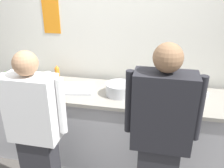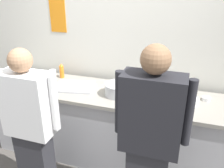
% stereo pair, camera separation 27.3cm
% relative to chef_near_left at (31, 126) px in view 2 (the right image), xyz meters
% --- Properties ---
extents(wall_back, '(4.64, 0.11, 2.60)m').
position_rel_chef_near_left_xyz_m(wall_back, '(0.51, 1.27, 0.45)').
color(wall_back, silver).
rests_on(wall_back, ground).
extents(prep_counter, '(2.96, 0.71, 0.94)m').
position_rel_chef_near_left_xyz_m(prep_counter, '(0.51, 0.78, -0.38)').
color(prep_counter, '#B2B2B7').
rests_on(prep_counter, ground).
extents(chef_near_left, '(0.59, 0.24, 1.61)m').
position_rel_chef_near_left_xyz_m(chef_near_left, '(0.00, 0.00, 0.00)').
color(chef_near_left, '#2D2D33').
rests_on(chef_near_left, ground).
extents(chef_center, '(0.63, 0.24, 1.72)m').
position_rel_chef_near_left_xyz_m(chef_center, '(1.12, 0.06, 0.06)').
color(chef_center, '#2D2D33').
rests_on(chef_center, ground).
extents(plate_stack_front, '(0.25, 0.25, 0.06)m').
position_rel_chef_near_left_xyz_m(plate_stack_front, '(1.39, 0.78, 0.11)').
color(plate_stack_front, white).
rests_on(plate_stack_front, prep_counter).
extents(mixing_bowl_steel, '(0.31, 0.31, 0.13)m').
position_rel_chef_near_left_xyz_m(mixing_bowl_steel, '(0.64, 0.74, 0.15)').
color(mixing_bowl_steel, '#B7BABF').
rests_on(mixing_bowl_steel, prep_counter).
extents(sheet_tray, '(0.53, 0.44, 0.02)m').
position_rel_chef_near_left_xyz_m(sheet_tray, '(0.08, 0.77, 0.10)').
color(sheet_tray, '#B7BABF').
rests_on(sheet_tray, prep_counter).
extents(squeeze_bottle_primary, '(0.06, 0.06, 0.20)m').
position_rel_chef_near_left_xyz_m(squeeze_bottle_primary, '(-0.22, 1.01, 0.18)').
color(squeeze_bottle_primary, orange).
rests_on(squeeze_bottle_primary, prep_counter).
extents(squeeze_bottle_secondary, '(0.05, 0.05, 0.21)m').
position_rel_chef_near_left_xyz_m(squeeze_bottle_secondary, '(-0.71, 0.65, 0.19)').
color(squeeze_bottle_secondary, '#56A333').
rests_on(squeeze_bottle_secondary, prep_counter).
extents(ramekin_red_sauce, '(0.08, 0.08, 0.05)m').
position_rel_chef_near_left_xyz_m(ramekin_red_sauce, '(-0.48, 0.73, 0.11)').
color(ramekin_red_sauce, white).
rests_on(ramekin_red_sauce, prep_counter).
extents(ramekin_orange_sauce, '(0.09, 0.09, 0.05)m').
position_rel_chef_near_left_xyz_m(ramekin_orange_sauce, '(-0.27, 0.71, 0.11)').
color(ramekin_orange_sauce, white).
rests_on(ramekin_orange_sauce, prep_counter).
extents(ramekin_green_sauce, '(0.09, 0.09, 0.04)m').
position_rel_chef_near_left_xyz_m(ramekin_green_sauce, '(1.59, 0.91, 0.11)').
color(ramekin_green_sauce, white).
rests_on(ramekin_green_sauce, prep_counter).
extents(deli_cup, '(0.09, 0.09, 0.11)m').
position_rel_chef_near_left_xyz_m(deli_cup, '(-0.34, 0.98, 0.14)').
color(deli_cup, white).
rests_on(deli_cup, prep_counter).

